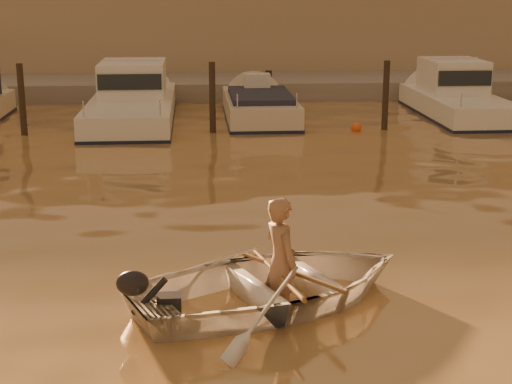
{
  "coord_description": "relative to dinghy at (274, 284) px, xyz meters",
  "views": [
    {
      "loc": [
        -0.74,
        -8.37,
        4.15
      ],
      "look_at": [
        0.28,
        4.29,
        0.75
      ],
      "focal_mm": 55.0,
      "sensor_mm": 36.0,
      "label": 1
    }
  ],
  "objects": [
    {
      "name": "moored_boat_4",
      "position": [
        7.42,
        14.71,
        0.34
      ],
      "size": [
        2.21,
        6.83,
        1.75
      ],
      "primitive_type": null,
      "color": "white",
      "rests_on": "ground_plane"
    },
    {
      "name": "dinghy",
      "position": [
        0.0,
        0.0,
        0.0
      ],
      "size": [
        4.68,
        4.07,
        0.81
      ],
      "primitive_type": "imported",
      "rotation": [
        0.0,
        0.0,
        1.96
      ],
      "color": "silver",
      "rests_on": "ground_plane"
    },
    {
      "name": "quay",
      "position": [
        -0.28,
        20.21,
        -0.14
      ],
      "size": [
        52.0,
        4.0,
        1.0
      ],
      "primitive_type": "cube",
      "color": "gray",
      "rests_on": "ground_plane"
    },
    {
      "name": "piling_3",
      "position": [
        4.52,
        12.51,
        0.61
      ],
      "size": [
        0.18,
        0.18,
        2.2
      ],
      "primitive_type": "cylinder",
      "color": "#2D2319",
      "rests_on": "ground_plane"
    },
    {
      "name": "outboard_motor",
      "position": [
        -1.39,
        -0.57,
        -0.01
      ],
      "size": [
        0.98,
        0.71,
        0.7
      ],
      "primitive_type": null,
      "rotation": [
        0.0,
        0.0,
        0.39
      ],
      "color": "black",
      "rests_on": "dinghy"
    },
    {
      "name": "moored_boat_3",
      "position": [
        1.06,
        14.71,
        -0.06
      ],
      "size": [
        2.1,
        6.05,
        0.95
      ],
      "primitive_type": null,
      "color": "beige",
      "rests_on": "ground_plane"
    },
    {
      "name": "piling_2",
      "position": [
        -0.48,
        12.51,
        0.61
      ],
      "size": [
        0.18,
        0.18,
        2.2
      ],
      "primitive_type": "cylinder",
      "color": "#2D2319",
      "rests_on": "ground_plane"
    },
    {
      "name": "piling_1",
      "position": [
        -5.78,
        12.51,
        0.61
      ],
      "size": [
        0.18,
        0.18,
        2.2
      ],
      "primitive_type": "cylinder",
      "color": "#2D2319",
      "rests_on": "ground_plane"
    },
    {
      "name": "fender_d",
      "position": [
        3.67,
        12.4,
        -0.19
      ],
      "size": [
        0.3,
        0.3,
        0.3
      ],
      "primitive_type": "sphere",
      "color": "#DC5219",
      "rests_on": "ground_plane"
    },
    {
      "name": "moored_boat_2",
      "position": [
        -2.91,
        14.71,
        0.34
      ],
      "size": [
        2.5,
        8.3,
        1.75
      ],
      "primitive_type": null,
      "color": "silver",
      "rests_on": "ground_plane"
    },
    {
      "name": "waterfront_building",
      "position": [
        -0.28,
        25.71,
        2.11
      ],
      "size": [
        46.0,
        7.0,
        4.8
      ],
      "primitive_type": "cube",
      "color": "#9E8466",
      "rests_on": "quay"
    },
    {
      "name": "fender_e",
      "position": [
        7.24,
        11.84,
        -0.19
      ],
      "size": [
        0.3,
        0.3,
        0.3
      ],
      "primitive_type": "sphere",
      "color": "white",
      "rests_on": "ground_plane"
    },
    {
      "name": "oar_port",
      "position": [
        0.23,
        0.09,
        0.13
      ],
      "size": [
        1.23,
        1.77,
        0.13
      ],
      "primitive_type": "cylinder",
      "rotation": [
        1.54,
        0.0,
        0.6
      ],
      "color": "brown",
      "rests_on": "dinghy"
    },
    {
      "name": "oar_starboard",
      "position": [
        0.05,
        0.02,
        0.13
      ],
      "size": [
        0.5,
        2.07,
        0.13
      ],
      "primitive_type": "cylinder",
      "rotation": [
        1.54,
        0.0,
        0.21
      ],
      "color": "brown",
      "rests_on": "dinghy"
    },
    {
      "name": "fender_c",
      "position": [
        -2.58,
        11.83,
        -0.19
      ],
      "size": [
        0.3,
        0.3,
        0.3
      ],
      "primitive_type": "sphere",
      "color": "white",
      "rests_on": "ground_plane"
    },
    {
      "name": "ground_plane",
      "position": [
        -0.28,
        -1.29,
        -0.29
      ],
      "size": [
        160.0,
        160.0,
        0.0
      ],
      "primitive_type": "plane",
      "color": "#94633B",
      "rests_on": "ground"
    },
    {
      "name": "person",
      "position": [
        0.09,
        0.04,
        0.3
      ],
      "size": [
        0.63,
        0.75,
        1.76
      ],
      "primitive_type": "imported",
      "rotation": [
        0.0,
        0.0,
        1.96
      ],
      "color": "#956C4A",
      "rests_on": "dinghy"
    }
  ]
}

